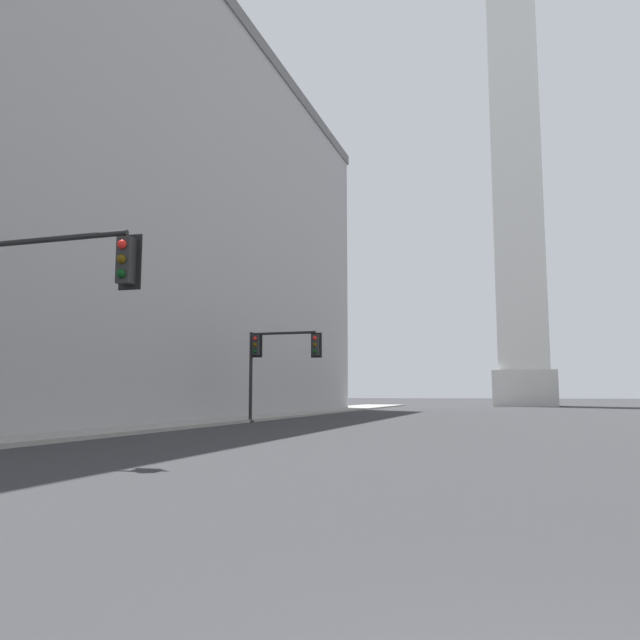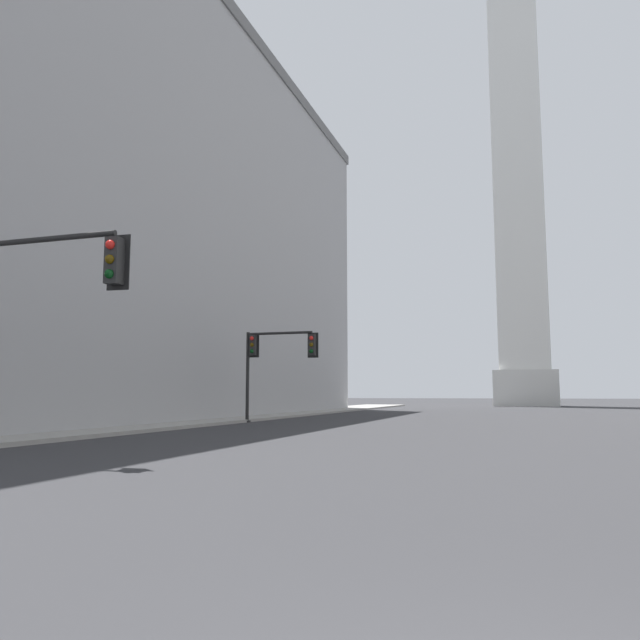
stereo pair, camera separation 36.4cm
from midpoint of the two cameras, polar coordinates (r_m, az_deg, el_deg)
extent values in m
cube|color=gray|center=(34.87, -10.13, -9.02)|extent=(5.00, 93.89, 0.15)
cube|color=#9E9EA0|center=(45.36, -23.59, 7.76)|extent=(26.64, 53.33, 24.88)
cube|color=slate|center=(50.05, -22.84, 22.22)|extent=(26.91, 53.86, 0.90)
cube|color=silver|center=(80.85, 18.41, -5.95)|extent=(7.43, 7.43, 4.31)
cube|color=silver|center=(85.53, 17.71, 12.65)|extent=(5.95, 5.95, 50.27)
cylinder|color=black|center=(17.01, -24.67, 6.58)|extent=(5.14, 0.14, 0.14)
cube|color=black|center=(15.27, -17.64, 5.17)|extent=(0.36, 0.36, 1.10)
cube|color=black|center=(15.42, -17.28, 5.05)|extent=(0.58, 0.06, 1.32)
sphere|color=red|center=(15.19, -17.98, 6.57)|extent=(0.22, 0.22, 0.22)
sphere|color=#483506|center=(15.11, -18.02, 5.31)|extent=(0.22, 0.22, 0.22)
sphere|color=#073410|center=(15.05, -18.07, 4.04)|extent=(0.22, 0.22, 0.22)
cylinder|color=black|center=(33.86, -6.33, -5.20)|extent=(0.18, 0.18, 4.83)
cylinder|color=#262626|center=(33.88, -6.38, -9.20)|extent=(0.40, 0.40, 0.10)
cube|color=black|center=(33.83, -5.85, -2.29)|extent=(0.37, 0.37, 1.10)
cube|color=black|center=(34.00, -5.75, -2.32)|extent=(0.58, 0.08, 1.32)
sphere|color=red|center=(33.68, -5.94, -1.69)|extent=(0.22, 0.22, 0.22)
sphere|color=#483506|center=(33.65, -5.95, -2.27)|extent=(0.22, 0.22, 0.22)
sphere|color=#073410|center=(33.62, -5.96, -2.85)|extent=(0.22, 0.22, 0.22)
cylinder|color=black|center=(33.29, -3.40, -1.21)|extent=(3.67, 0.14, 0.14)
sphere|color=black|center=(34.00, -6.28, -1.30)|extent=(0.18, 0.18, 0.18)
cube|color=black|center=(32.61, -0.40, -2.29)|extent=(0.37, 0.37, 1.10)
cube|color=black|center=(32.78, -0.33, -2.31)|extent=(0.58, 0.08, 1.32)
sphere|color=red|center=(32.45, -0.48, -1.66)|extent=(0.22, 0.22, 0.22)
sphere|color=#483506|center=(32.42, -0.48, -2.26)|extent=(0.22, 0.22, 0.22)
sphere|color=#073410|center=(32.40, -0.48, -2.86)|extent=(0.22, 0.22, 0.22)
camera|label=1|loc=(0.18, -89.84, -0.02)|focal=35.00mm
camera|label=2|loc=(0.18, 90.16, 0.02)|focal=35.00mm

